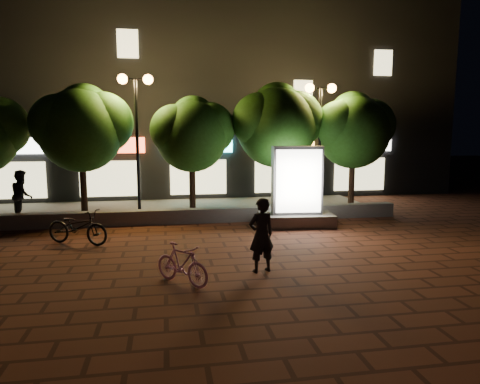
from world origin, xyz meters
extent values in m
plane|color=#4F2619|center=(0.00, 0.00, 0.00)|extent=(80.00, 80.00, 0.00)
cube|color=slate|center=(0.00, 4.00, 0.25)|extent=(16.00, 0.45, 0.50)
cube|color=slate|center=(0.00, 6.50, 0.04)|extent=(16.00, 5.00, 0.08)
cube|color=black|center=(0.00, 13.00, 5.00)|extent=(28.00, 8.00, 10.00)
cube|color=white|center=(-7.00, 8.94, 2.60)|extent=(3.20, 0.12, 0.70)
cube|color=beige|center=(-7.00, 8.94, 1.10)|extent=(2.60, 0.10, 1.60)
cube|color=#E84B24|center=(-3.00, 8.94, 2.60)|extent=(3.20, 0.12, 0.70)
cube|color=beige|center=(-3.00, 8.94, 1.10)|extent=(2.60, 0.10, 1.60)
cube|color=#4FF1F2|center=(1.00, 8.94, 2.60)|extent=(3.20, 0.12, 0.70)
cube|color=beige|center=(1.00, 8.94, 1.10)|extent=(2.60, 0.10, 1.60)
cube|color=#FFA12C|center=(5.00, 8.94, 2.60)|extent=(3.20, 0.12, 0.70)
cube|color=beige|center=(5.00, 8.94, 1.10)|extent=(2.60, 0.10, 1.60)
cube|color=silver|center=(9.00, 8.94, 2.60)|extent=(3.20, 0.12, 0.70)
cube|color=beige|center=(9.00, 8.94, 1.10)|extent=(2.60, 0.10, 1.60)
cube|color=beige|center=(-2.00, 8.94, 7.00)|extent=(0.90, 0.10, 1.20)
cube|color=beige|center=(6.00, 8.94, 5.00)|extent=(0.90, 0.10, 1.20)
cube|color=beige|center=(10.00, 8.94, 6.50)|extent=(0.90, 0.10, 1.20)
cylinder|color=black|center=(-3.50, 5.40, 1.25)|extent=(0.24, 0.24, 2.34)
sphere|color=#1E4D16|center=(-3.50, 5.40, 3.25)|extent=(3.00, 3.00, 3.00)
sphere|color=#1E4D16|center=(-2.75, 5.60, 3.54)|extent=(2.25, 2.25, 2.25)
sphere|color=#1E4D16|center=(-4.17, 5.25, 3.50)|extent=(2.10, 2.10, 2.10)
sphere|color=#1E4D16|center=(-3.40, 5.75, 4.00)|extent=(1.95, 1.95, 1.95)
cylinder|color=black|center=(0.50, 5.40, 1.18)|extent=(0.24, 0.24, 2.21)
sphere|color=#1E4D16|center=(0.50, 5.40, 3.03)|extent=(2.70, 2.70, 2.70)
sphere|color=#1E4D16|center=(1.17, 5.60, 3.33)|extent=(2.03, 2.03, 2.02)
sphere|color=#1E4D16|center=(-0.11, 5.25, 3.28)|extent=(1.89, 1.89, 1.89)
sphere|color=#1E4D16|center=(0.60, 5.75, 3.70)|extent=(1.76, 1.76, 1.76)
cylinder|color=black|center=(3.80, 5.40, 1.30)|extent=(0.24, 0.24, 2.43)
sphere|color=#1E4D16|center=(3.80, 5.40, 3.36)|extent=(3.10, 3.10, 3.10)
sphere|color=#1E4D16|center=(4.58, 5.60, 3.66)|extent=(2.33, 2.33, 2.33)
sphere|color=#1E4D16|center=(3.10, 5.25, 3.61)|extent=(2.17, 2.17, 2.17)
sphere|color=#1E4D16|center=(3.90, 5.75, 4.14)|extent=(2.01, 2.02, 2.02)
cylinder|color=black|center=(7.00, 5.40, 1.23)|extent=(0.24, 0.24, 2.29)
sphere|color=#1E4D16|center=(7.00, 5.40, 3.17)|extent=(2.90, 2.90, 2.90)
sphere|color=#1E4D16|center=(7.72, 5.60, 3.47)|extent=(2.18, 2.17, 2.17)
sphere|color=#1E4D16|center=(6.35, 5.25, 3.42)|extent=(2.03, 2.03, 2.03)
sphere|color=#1E4D16|center=(7.10, 5.75, 3.90)|extent=(1.89, 1.88, 1.88)
cylinder|color=black|center=(-1.50, 5.20, 2.58)|extent=(0.12, 0.12, 5.00)
cylinder|color=black|center=(-1.50, 5.20, 5.08)|extent=(0.90, 0.08, 0.08)
sphere|color=#FF983F|center=(-1.95, 5.20, 5.08)|extent=(0.36, 0.36, 0.36)
sphere|color=#FF983F|center=(-1.05, 5.20, 5.08)|extent=(0.36, 0.36, 0.36)
cylinder|color=black|center=(5.50, 5.20, 2.48)|extent=(0.12, 0.12, 4.80)
cylinder|color=black|center=(5.50, 5.20, 4.88)|extent=(0.90, 0.08, 0.08)
sphere|color=#FF983F|center=(5.05, 5.20, 4.88)|extent=(0.36, 0.36, 0.36)
sphere|color=#FF983F|center=(5.95, 5.20, 4.88)|extent=(0.36, 0.36, 0.36)
cube|color=slate|center=(3.89, 2.89, 0.21)|extent=(2.62, 1.48, 0.42)
cube|color=#4C4C51|center=(3.89, 2.89, 1.58)|extent=(1.73, 0.73, 2.31)
cube|color=white|center=(3.86, 2.59, 1.58)|extent=(1.52, 0.18, 2.10)
cube|color=white|center=(3.92, 3.19, 1.58)|extent=(1.52, 0.18, 2.10)
imported|color=#DF8CC8|center=(-0.21, -2.23, 0.44)|extent=(1.31, 1.35, 0.88)
imported|color=black|center=(1.63, -1.71, 0.87)|extent=(0.72, 0.57, 1.73)
imported|color=black|center=(-3.04, 1.60, 0.51)|extent=(2.04, 1.45, 1.02)
imported|color=black|center=(-5.55, 5.13, 0.98)|extent=(0.86, 1.00, 1.80)
camera|label=1|loc=(-0.51, -11.20, 3.24)|focal=32.48mm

